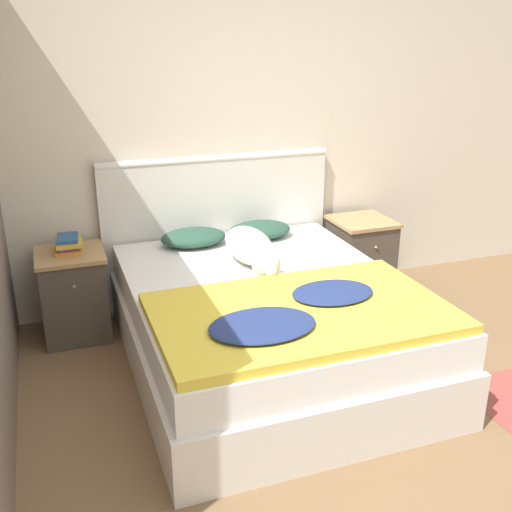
# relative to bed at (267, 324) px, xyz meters

# --- Properties ---
(ground_plane) EXTENTS (16.00, 16.00, 0.00)m
(ground_plane) POSITION_rel_bed_xyz_m (0.10, -1.00, -0.27)
(ground_plane) COLOR brown
(wall_back) EXTENTS (9.00, 0.06, 2.55)m
(wall_back) POSITION_rel_bed_xyz_m (0.10, 1.13, 1.00)
(wall_back) COLOR beige
(wall_back) RESTS_ON ground_plane
(bed) EXTENTS (1.65, 2.06, 0.55)m
(bed) POSITION_rel_bed_xyz_m (0.00, 0.00, 0.00)
(bed) COLOR silver
(bed) RESTS_ON ground_plane
(headboard) EXTENTS (1.73, 0.06, 1.14)m
(headboard) POSITION_rel_bed_xyz_m (-0.00, 1.05, 0.32)
(headboard) COLOR silver
(headboard) RESTS_ON ground_plane
(nightstand_left) EXTENTS (0.45, 0.46, 0.61)m
(nightstand_left) POSITION_rel_bed_xyz_m (-1.10, 0.81, 0.03)
(nightstand_left) COLOR #4C4238
(nightstand_left) RESTS_ON ground_plane
(nightstand_right) EXTENTS (0.45, 0.46, 0.61)m
(nightstand_right) POSITION_rel_bed_xyz_m (1.10, 0.81, 0.03)
(nightstand_right) COLOR #4C4238
(nightstand_right) RESTS_ON ground_plane
(pillow_left) EXTENTS (0.46, 0.33, 0.12)m
(pillow_left) POSITION_rel_bed_xyz_m (-0.25, 0.82, 0.34)
(pillow_left) COLOR #284C3D
(pillow_left) RESTS_ON bed
(pillow_right) EXTENTS (0.46, 0.33, 0.12)m
(pillow_right) POSITION_rel_bed_xyz_m (0.25, 0.82, 0.34)
(pillow_right) COLOR #284C3D
(pillow_right) RESTS_ON bed
(quilt) EXTENTS (1.56, 0.97, 0.09)m
(quilt) POSITION_rel_bed_xyz_m (-0.01, -0.50, 0.32)
(quilt) COLOR yellow
(quilt) RESTS_ON bed
(dog) EXTENTS (0.28, 0.80, 0.21)m
(dog) POSITION_rel_bed_xyz_m (0.02, 0.36, 0.38)
(dog) COLOR silver
(dog) RESTS_ON bed
(book_stack) EXTENTS (0.18, 0.22, 0.11)m
(book_stack) POSITION_rel_bed_xyz_m (-1.10, 0.83, 0.39)
(book_stack) COLOR orange
(book_stack) RESTS_ON nightstand_left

